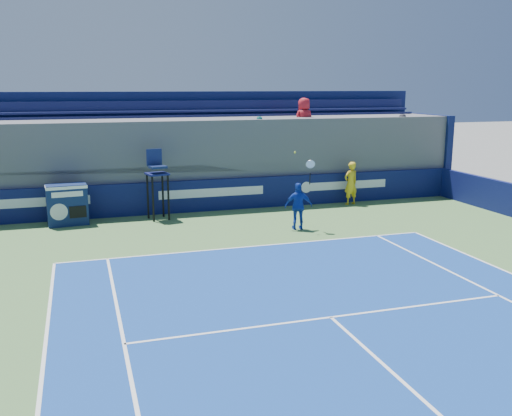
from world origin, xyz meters
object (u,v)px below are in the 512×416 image
object	(u,v)px
match_clock	(67,204)
tennis_player	(299,206)
ball_person	(351,183)
umpire_chair	(157,177)

from	to	relation	value
match_clock	tennis_player	xyz separation A→B (m)	(7.23, -2.92, 0.05)
match_clock	tennis_player	distance (m)	7.79
ball_person	match_clock	distance (m)	10.68
ball_person	tennis_player	bearing A→B (deg)	29.16
ball_person	umpire_chair	distance (m)	7.67
match_clock	umpire_chair	bearing A→B (deg)	-1.28
tennis_player	ball_person	bearing A→B (deg)	42.26
ball_person	match_clock	size ratio (longest dim) A/B	1.22
ball_person	match_clock	bearing A→B (deg)	-11.93
ball_person	umpire_chair	world-z (taller)	umpire_chair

